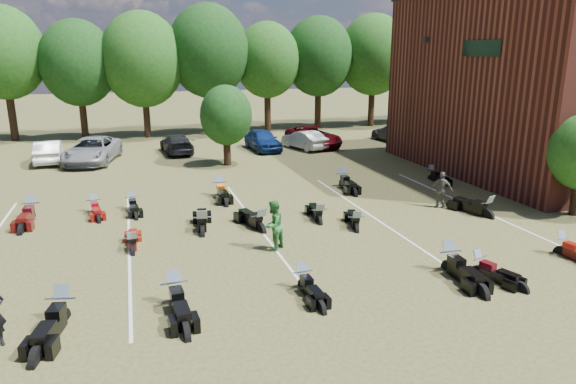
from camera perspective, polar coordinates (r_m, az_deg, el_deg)
name	(u,v)px	position (r m, az deg, el deg)	size (l,w,h in m)	color
ground	(363,249)	(18.67, 8.28, -6.28)	(160.00, 160.00, 0.00)	brown
car_1	(49,151)	(36.06, -25.04, 4.10)	(1.51, 4.33, 1.43)	silver
car_2	(92,150)	(34.96, -20.91, 4.36)	(2.65, 5.75, 1.60)	gray
car_3	(177,144)	(36.68, -12.27, 5.26)	(1.83, 4.50, 1.31)	black
car_4	(263,140)	(36.97, -2.83, 5.82)	(1.78, 4.42, 1.51)	navy
car_5	(304,140)	(37.46, 1.81, 5.83)	(1.42, 4.07, 1.34)	beige
car_6	(314,136)	(38.48, 2.85, 6.18)	(2.47, 5.35, 1.49)	#4F040A
car_7	(395,133)	(41.38, 11.83, 6.47)	(1.98, 4.87, 1.41)	#323236
person_green	(273,225)	(18.13, -1.65, -3.73)	(0.88, 0.69, 1.81)	#296D2E
person_grey	(442,190)	(24.13, 16.71, 0.26)	(0.97, 0.40, 1.65)	#57524B
motorcycle_1	(64,322)	(15.01, -23.66, -13.09)	(0.79, 2.50, 1.39)	black
motorcycle_2	(176,305)	(14.99, -12.39, -12.11)	(0.78, 2.45, 1.36)	black
motorcycle_3	(303,289)	(15.56, 1.65, -10.68)	(0.64, 2.01, 1.12)	black
motorcycle_4	(449,271)	(17.48, 17.42, -8.39)	(0.80, 2.50, 1.40)	black
motorcycle_5	(478,274)	(17.55, 20.36, -8.56)	(0.64, 2.01, 1.12)	black
motorcycle_6	(561,254)	(20.38, 28.08, -6.13)	(0.66, 2.08, 1.16)	#3E0A08
motorcycle_7	(133,253)	(18.92, -16.82, -6.50)	(0.65, 2.04, 1.14)	maroon
motorcycle_9	(203,234)	(20.18, -9.44, -4.66)	(0.80, 2.52, 1.40)	black
motorcycle_10	(356,231)	(20.46, 7.60, -4.30)	(0.67, 2.10, 1.17)	black
motorcycle_11	(261,231)	(20.25, -3.04, -4.39)	(0.77, 2.41, 1.34)	black
motorcycle_12	(320,223)	(21.21, 3.52, -3.48)	(0.68, 2.13, 1.19)	black
motorcycle_13	(486,217)	(23.49, 21.19, -2.65)	(0.79, 2.47, 1.38)	black
motorcycle_14	(32,219)	(24.27, -26.54, -2.68)	(0.80, 2.52, 1.41)	#460A0A
motorcycle_15	(95,212)	(24.16, -20.68, -2.11)	(0.65, 2.05, 1.14)	maroon
motorcycle_16	(132,209)	(24.09, -16.92, -1.83)	(0.66, 2.07, 1.15)	black
motorcycle_17	(220,196)	(25.44, -7.61, -0.39)	(0.78, 2.45, 1.37)	black
motorcycle_19	(342,186)	(27.10, 6.06, 0.63)	(0.80, 2.52, 1.41)	black
motorcycle_20	(431,180)	(29.41, 15.64, 1.31)	(0.65, 2.05, 1.14)	black
tree_line	(207,58)	(45.12, -8.94, 14.46)	(56.00, 6.00, 9.79)	black
young_tree_midfield	(226,115)	(31.85, -6.90, 8.46)	(3.20, 3.20, 4.70)	black
parking_lines	(261,230)	(20.36, -3.04, -4.26)	(20.10, 14.00, 0.01)	silver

